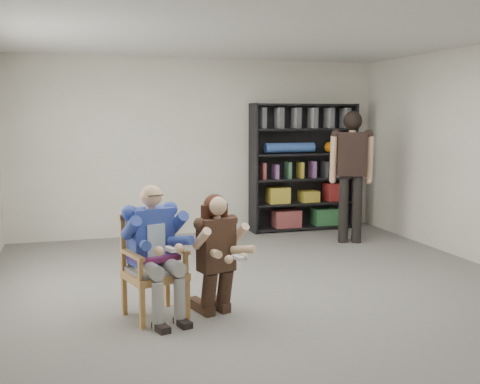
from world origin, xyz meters
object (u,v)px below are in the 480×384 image
object	(u,v)px
standing_man	(351,178)
kneeling_woman	(218,256)
armchair	(155,267)
seated_man	(154,251)
bookshelf	(304,167)

from	to	relation	value
standing_man	kneeling_woman	bearing A→B (deg)	-115.99
armchair	seated_man	size ratio (longest dim) A/B	0.77
bookshelf	standing_man	xyz separation A→B (m)	(0.29, -1.13, -0.08)
seated_man	standing_man	xyz separation A→B (m)	(3.26, 2.36, 0.34)
seated_man	kneeling_woman	xyz separation A→B (m)	(0.58, -0.12, -0.05)
seated_man	kneeling_woman	world-z (taller)	seated_man
armchair	bookshelf	world-z (taller)	bookshelf
seated_man	bookshelf	world-z (taller)	bookshelf
seated_man	bookshelf	bearing A→B (deg)	33.16
armchair	kneeling_woman	distance (m)	0.60
armchair	standing_man	world-z (taller)	standing_man
kneeling_woman	bookshelf	distance (m)	4.36
bookshelf	seated_man	bearing A→B (deg)	-130.44
kneeling_woman	bookshelf	bearing A→B (deg)	40.04
armchair	bookshelf	xyz separation A→B (m)	(2.97, 3.49, 0.56)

